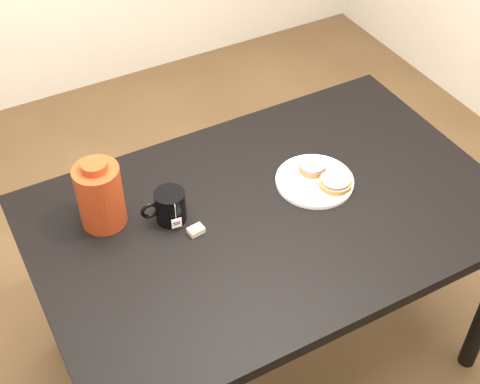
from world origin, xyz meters
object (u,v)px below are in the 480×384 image
(mug, at_px, (170,206))
(teabag_pouch, at_px, (196,230))
(bagel_front, at_px, (335,182))
(bagel_package, at_px, (100,195))
(plate, at_px, (315,180))
(bagel_back, at_px, (313,167))
(table, at_px, (269,230))

(mug, height_order, teabag_pouch, mug)
(bagel_front, distance_m, bagel_package, 0.71)
(plate, bearing_deg, bagel_back, 67.17)
(plate, xyz_separation_m, teabag_pouch, (-0.42, -0.02, -0.00))
(bagel_back, distance_m, bagel_front, 0.10)
(plate, height_order, bagel_front, bagel_front)
(bagel_front, bearing_deg, teabag_pouch, 175.47)
(bagel_front, height_order, teabag_pouch, bagel_front)
(bagel_back, bearing_deg, plate, -112.83)
(plate, relative_size, mug, 1.75)
(plate, xyz_separation_m, bagel_back, (0.02, 0.04, 0.02))
(plate, relative_size, bagel_front, 1.85)
(table, xyz_separation_m, bagel_back, (0.20, 0.08, 0.11))
(bagel_back, bearing_deg, table, -157.92)
(plate, height_order, bagel_back, bagel_back)
(table, xyz_separation_m, plate, (0.18, 0.04, 0.09))
(plate, height_order, mug, mug)
(table, bearing_deg, bagel_package, 156.34)
(plate, distance_m, bagel_front, 0.07)
(bagel_back, distance_m, bagel_package, 0.66)
(bagel_front, xyz_separation_m, mug, (-0.50, 0.12, 0.03))
(bagel_back, distance_m, teabag_pouch, 0.44)
(bagel_back, bearing_deg, bagel_package, 169.97)
(bagel_back, xyz_separation_m, teabag_pouch, (-0.43, -0.06, -0.02))
(bagel_back, bearing_deg, teabag_pouch, -172.53)
(plate, xyz_separation_m, bagel_package, (-0.63, 0.16, 0.09))
(bagel_back, xyz_separation_m, bagel_package, (-0.65, 0.11, 0.08))
(bagel_back, height_order, teabag_pouch, bagel_back)
(bagel_package, bearing_deg, bagel_back, -10.03)
(plate, distance_m, teabag_pouch, 0.42)
(bagel_back, relative_size, teabag_pouch, 1.94)
(plate, bearing_deg, bagel_front, -52.36)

